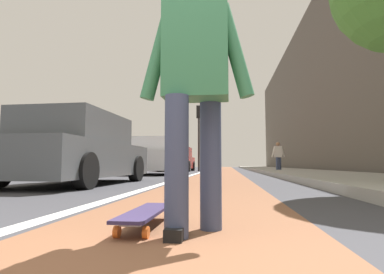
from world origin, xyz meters
TOP-DOWN VIEW (x-y plane):
  - ground_plane at (10.00, 0.00)m, footprint 80.00×80.00m
  - bike_lane_paint at (24.00, 0.00)m, footprint 56.00×1.83m
  - lane_stripe_white at (20.00, 1.06)m, footprint 52.00×0.16m
  - sidewalk_curb at (18.00, -3.45)m, footprint 52.00×3.20m
  - building_facade at (22.00, -5.92)m, footprint 40.00×1.20m
  - skateboard at (1.40, 0.22)m, footprint 0.84×0.21m
  - skater_person at (1.25, -0.13)m, footprint 0.46×0.72m
  - parked_car_near at (5.80, 2.82)m, footprint 4.34×2.01m
  - parked_car_mid at (12.44, 2.74)m, footprint 4.06×2.03m
  - parked_car_far at (19.06, 2.77)m, footprint 4.31×1.92m
  - traffic_light at (19.55, 1.46)m, footprint 0.33×0.28m
  - pedestrian_distant at (15.82, -2.86)m, footprint 0.43×0.67m

SIDE VIEW (x-z plane):
  - ground_plane at x=10.00m, z-range 0.00..0.00m
  - bike_lane_paint at x=24.00m, z-range 0.00..0.00m
  - lane_stripe_white at x=20.00m, z-range 0.00..0.01m
  - sidewalk_curb at x=18.00m, z-range 0.00..0.15m
  - skateboard at x=1.40m, z-range 0.04..0.15m
  - parked_car_far at x=19.06m, z-range -0.03..1.43m
  - parked_car_near at x=5.80m, z-range -0.03..1.44m
  - parked_car_mid at x=12.44m, z-range -0.03..1.47m
  - pedestrian_distant at x=15.82m, z-range 0.11..1.65m
  - skater_person at x=1.25m, z-range 0.12..1.76m
  - traffic_light at x=19.55m, z-range 0.80..4.94m
  - building_facade at x=22.00m, z-range 0.00..10.06m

